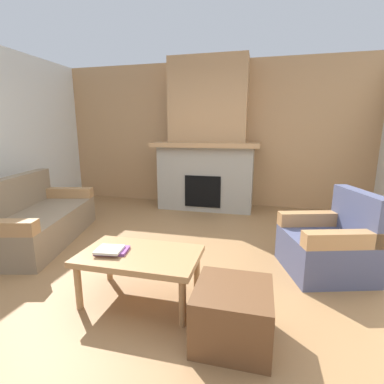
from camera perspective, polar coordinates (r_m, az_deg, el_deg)
The scene contains 8 objects.
ground at distance 3.08m, azimuth -6.66°, elevation -15.56°, with size 9.00×9.00×0.00m, color olive.
wall_back_wood_panel at distance 5.63m, azimuth 3.84°, elevation 11.42°, with size 6.00×0.12×2.70m, color tan.
fireplace at distance 5.27m, azimuth 3.09°, elevation 9.34°, with size 1.90×0.82×2.70m.
couch at distance 4.24m, azimuth -29.17°, elevation -5.04°, with size 1.25×1.95×0.85m.
armchair at distance 3.25m, azimuth 26.11°, elevation -9.56°, with size 0.94×0.94×0.85m.
coffee_table at distance 2.48m, azimuth -10.51°, elevation -13.18°, with size 1.00×0.60×0.43m.
ottoman at distance 2.14m, azimuth 8.23°, elevation -23.21°, with size 0.52×0.52×0.40m, color brown.
book_stack_near_edge at distance 2.52m, azimuth -16.07°, elevation -11.23°, with size 0.29×0.25×0.04m.
Camera 1 is at (0.98, -2.54, 1.44)m, focal length 26.37 mm.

